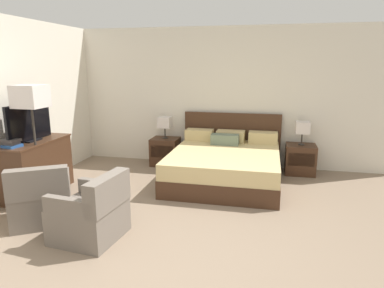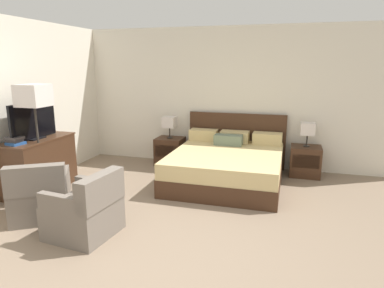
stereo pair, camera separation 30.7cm
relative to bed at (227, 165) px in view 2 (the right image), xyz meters
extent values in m
plane|color=#84705B|center=(-0.31, -2.52, -0.29)|extent=(10.50, 10.50, 0.00)
cube|color=silver|center=(-0.31, 1.01, 1.01)|extent=(6.56, 0.06, 2.60)
cube|color=silver|center=(-3.02, -1.07, 1.01)|extent=(0.06, 5.30, 2.60)
cube|color=#422819|center=(0.00, -0.09, -0.15)|extent=(1.75, 1.95, 0.28)
cube|color=#D6BC7F|center=(0.00, -0.09, 0.11)|extent=(1.73, 1.93, 0.24)
cube|color=#422819|center=(0.00, 0.91, 0.22)|extent=(1.82, 0.05, 1.03)
cube|color=#D6BC7F|center=(-0.59, 0.72, 0.33)|extent=(0.51, 0.28, 0.20)
cube|color=#D6BC7F|center=(0.00, 0.72, 0.33)|extent=(0.51, 0.28, 0.20)
cube|color=#D6BC7F|center=(0.59, 0.72, 0.33)|extent=(0.51, 0.28, 0.20)
cube|color=slate|center=(-0.07, 0.45, 0.32)|extent=(0.49, 0.22, 0.18)
cube|color=#422819|center=(-1.26, 0.69, -0.03)|extent=(0.52, 0.45, 0.53)
cube|color=black|center=(-1.26, 0.47, 0.02)|extent=(0.44, 0.01, 0.23)
cube|color=#422819|center=(1.26, 0.69, -0.03)|extent=(0.52, 0.45, 0.53)
cube|color=black|center=(1.26, 0.47, 0.02)|extent=(0.44, 0.01, 0.23)
cylinder|color=#332D28|center=(-1.26, 0.69, 0.24)|extent=(0.11, 0.11, 0.02)
cylinder|color=#332D28|center=(-1.26, 0.69, 0.35)|extent=(0.02, 0.02, 0.19)
cube|color=silver|center=(-1.26, 0.69, 0.55)|extent=(0.24, 0.24, 0.21)
cylinder|color=#332D28|center=(1.26, 0.69, 0.24)|extent=(0.11, 0.11, 0.02)
cylinder|color=#332D28|center=(1.26, 0.69, 0.35)|extent=(0.02, 0.02, 0.19)
cube|color=silver|center=(1.26, 0.69, 0.55)|extent=(0.24, 0.24, 0.21)
cube|color=#422819|center=(-2.71, -1.22, 0.12)|extent=(0.52, 1.15, 0.83)
cube|color=#482C1C|center=(-2.71, -1.22, 0.52)|extent=(0.53, 1.19, 0.02)
cube|color=black|center=(-2.71, -1.25, 0.54)|extent=(0.18, 0.28, 0.02)
cube|color=black|center=(-2.71, -1.25, 0.81)|extent=(0.04, 0.91, 0.54)
cube|color=black|center=(-2.69, -1.25, 0.81)|extent=(0.01, 0.89, 0.52)
cube|color=#234C8E|center=(-2.70, -1.64, 0.55)|extent=(0.23, 0.23, 0.04)
cube|color=#383333|center=(-2.71, -1.64, 0.59)|extent=(0.20, 0.16, 0.04)
cube|color=#383333|center=(-2.71, -1.64, 0.63)|extent=(0.23, 0.18, 0.03)
cube|color=#70665B|center=(-2.04, -2.00, -0.09)|extent=(0.94, 0.94, 0.40)
cube|color=#70665B|center=(-1.90, -2.23, 0.29)|extent=(0.66, 0.49, 0.36)
cube|color=#70665B|center=(-2.29, -2.16, 0.20)|extent=(0.41, 0.58, 0.18)
cube|color=#70665B|center=(-1.79, -1.85, 0.20)|extent=(0.41, 0.58, 0.18)
cube|color=#70665B|center=(-1.25, -2.27, -0.09)|extent=(0.75, 0.75, 0.40)
cube|color=#70665B|center=(-0.98, -2.31, 0.29)|extent=(0.24, 0.69, 0.36)
cube|color=#70665B|center=(-1.28, -2.57, 0.20)|extent=(0.63, 0.16, 0.18)
cube|color=#70665B|center=(-1.22, -1.98, 0.20)|extent=(0.63, 0.16, 0.18)
cylinder|color=#332D28|center=(-2.48, -1.45, -0.28)|extent=(0.28, 0.28, 0.02)
cylinder|color=#332D28|center=(-2.48, -1.45, 0.39)|extent=(0.03, 0.03, 1.32)
cube|color=silver|center=(-2.48, -1.45, 1.21)|extent=(0.38, 0.38, 0.31)
camera|label=1|loc=(0.67, -5.49, 1.63)|focal=32.00mm
camera|label=2|loc=(0.96, -5.41, 1.63)|focal=32.00mm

